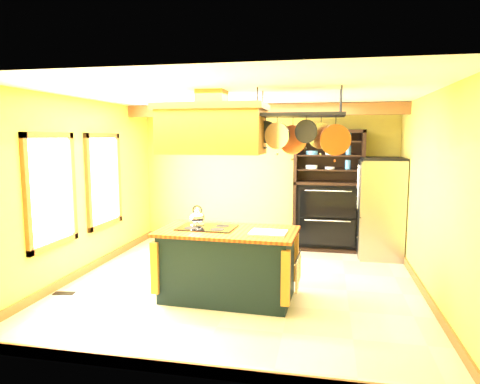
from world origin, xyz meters
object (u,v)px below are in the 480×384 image
(refrigerator, at_px, (380,210))
(hutch, at_px, (328,203))
(range_hood, at_px, (212,127))
(pot_rack, at_px, (301,125))
(kitchen_island, at_px, (228,263))

(refrigerator, relative_size, hutch, 0.77)
(range_hood, xyz_separation_m, hutch, (1.48, 2.85, -1.37))
(pot_rack, height_order, hutch, pot_rack)
(kitchen_island, xyz_separation_m, hutch, (1.28, 2.85, 0.40))
(hutch, bearing_deg, kitchen_island, -114.13)
(kitchen_island, distance_m, hutch, 3.15)
(kitchen_island, xyz_separation_m, range_hood, (-0.20, -0.00, 1.77))
(pot_rack, distance_m, refrigerator, 3.14)
(kitchen_island, relative_size, pot_rack, 1.54)
(kitchen_island, bearing_deg, range_hood, -177.37)
(range_hood, relative_size, hutch, 0.61)
(kitchen_island, distance_m, pot_rack, 2.01)
(pot_rack, height_order, refrigerator, pot_rack)
(range_hood, relative_size, refrigerator, 0.80)
(range_hood, distance_m, hutch, 3.49)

